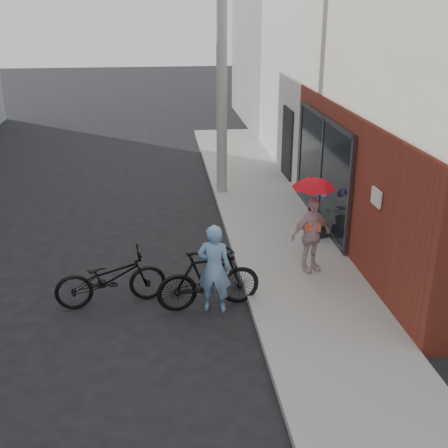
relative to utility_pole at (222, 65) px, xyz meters
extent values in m
plane|color=black|center=(-1.10, -6.00, -3.50)|extent=(80.00, 80.00, 0.00)
cube|color=#999893|center=(1.00, -4.00, -3.44)|extent=(2.20, 24.00, 0.12)
cube|color=#9E9E99|center=(-0.16, -4.00, -3.44)|extent=(0.12, 24.00, 0.12)
cube|color=black|center=(2.06, -2.50, -2.14)|extent=(0.06, 3.80, 2.40)
cube|color=white|center=(2.06, -5.80, -1.68)|extent=(0.04, 0.40, 0.30)
cube|color=silver|center=(6.10, 3.00, 0.00)|extent=(8.00, 6.00, 7.00)
cube|color=gray|center=(6.10, 10.00, 0.00)|extent=(8.00, 8.00, 7.00)
cylinder|color=#9E9E99|center=(0.00, 0.00, 0.00)|extent=(0.28, 0.28, 7.00)
imported|color=#719FCA|center=(-0.83, -6.20, -2.70)|extent=(0.66, 0.51, 1.59)
imported|color=black|center=(-2.61, -5.76, -2.99)|extent=(2.02, 0.99, 1.01)
imported|color=black|center=(-0.92, -6.08, -2.95)|extent=(1.88, 0.77, 1.10)
imported|color=beige|center=(1.14, -5.08, -2.65)|extent=(0.93, 0.64, 1.46)
imported|color=red|center=(1.14, -5.08, -1.57)|extent=(0.78, 0.78, 0.69)
cube|color=black|center=(1.77, -3.43, -3.29)|extent=(0.43, 0.43, 0.19)
imported|color=#345D25|center=(1.77, -3.43, -2.90)|extent=(0.52, 0.45, 0.57)
camera|label=1|loc=(-1.65, -14.69, 1.48)|focal=45.00mm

